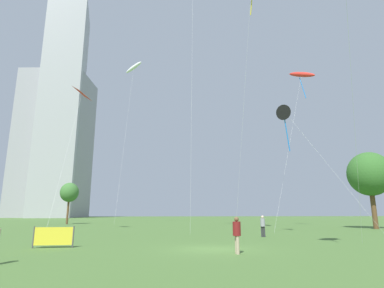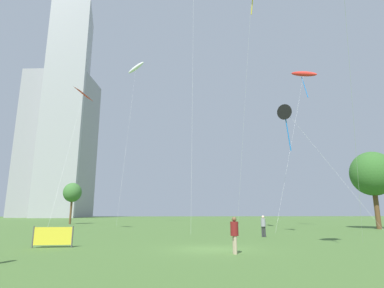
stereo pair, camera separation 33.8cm
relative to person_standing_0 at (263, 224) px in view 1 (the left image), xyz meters
name	(u,v)px [view 1 (the left image)]	position (x,y,z in m)	size (l,w,h in m)	color
ground	(214,249)	(-5.63, -8.15, -1.00)	(280.00, 280.00, 0.00)	#476B30
person_standing_0	(263,224)	(0.00, 0.00, 0.00)	(0.39, 0.39, 1.74)	#2D2D33
person_standing_2	(237,232)	(-4.84, -10.27, 0.03)	(0.40, 0.40, 1.79)	tan
kite_flying_1	(286,113)	(3.88, 2.76, 10.84)	(7.32, 5.00, 12.73)	silver
kite_flying_4	(82,94)	(-17.72, 8.56, 14.30)	(1.95, 9.82, 16.07)	silver
kite_flying_5	(302,75)	(11.10, 12.83, 20.08)	(9.49, 9.78, 22.38)	silver
kite_flying_6	(134,67)	(-14.16, 31.19, 28.93)	(3.62, 11.70, 31.14)	silver
park_tree_0	(369,174)	(17.91, 10.57, 5.74)	(5.30, 5.30, 9.56)	brown
park_tree_1	(69,193)	(-24.23, 30.66, 4.37)	(3.13, 3.13, 7.09)	brown
distant_highrise_0	(62,106)	(-48.68, 98.89, 43.55)	(14.74, 21.70, 89.11)	#A8A8AD
distant_highrise_1	(55,145)	(-52.08, 104.86, 28.43)	(25.07, 22.36, 58.86)	#939399
event_banner	(54,236)	(-14.76, -6.50, -0.36)	(2.26, 0.17, 1.21)	#4C4C4C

